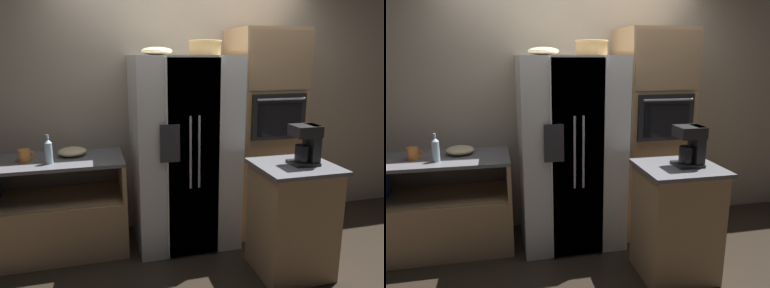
{
  "view_description": "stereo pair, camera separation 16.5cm",
  "coord_description": "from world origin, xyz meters",
  "views": [
    {
      "loc": [
        -0.94,
        -3.33,
        1.78
      ],
      "look_at": [
        -0.06,
        -0.07,
        0.98
      ],
      "focal_mm": 35.0,
      "sensor_mm": 36.0,
      "label": 1
    },
    {
      "loc": [
        -0.78,
        -3.37,
        1.78
      ],
      "look_at": [
        -0.06,
        -0.07,
        0.98
      ],
      "focal_mm": 35.0,
      "sensor_mm": 36.0,
      "label": 2
    }
  ],
  "objects": [
    {
      "name": "island_counter",
      "position": [
        0.6,
        -0.79,
        0.47
      ],
      "size": [
        0.63,
        0.59,
        0.94
      ],
      "color": "tan",
      "rests_on": "ground_plane"
    },
    {
      "name": "coffee_maker",
      "position": [
        0.69,
        -0.8,
        1.11
      ],
      "size": [
        0.21,
        0.19,
        0.32
      ],
      "color": "black",
      "rests_on": "island_counter"
    },
    {
      "name": "wall_back",
      "position": [
        0.0,
        0.43,
        1.4
      ],
      "size": [
        12.0,
        0.06,
        2.8
      ],
      "color": "tan",
      "rests_on": "ground_plane"
    },
    {
      "name": "refrigerator",
      "position": [
        -0.12,
        0.02,
        0.89
      ],
      "size": [
        0.94,
        0.8,
        1.79
      ],
      "color": "white",
      "rests_on": "ground_plane"
    },
    {
      "name": "counter_left",
      "position": [
        -1.44,
        0.08,
        0.32
      ],
      "size": [
        1.47,
        0.65,
        0.89
      ],
      "color": "tan",
      "rests_on": "ground_plane"
    },
    {
      "name": "mug",
      "position": [
        -1.53,
        0.06,
        0.94
      ],
      "size": [
        0.14,
        0.1,
        0.11
      ],
      "color": "orange",
      "rests_on": "counter_left"
    },
    {
      "name": "bottle_tall",
      "position": [
        -1.32,
        -0.05,
        1.0
      ],
      "size": [
        0.06,
        0.06,
        0.25
      ],
      "color": "silver",
      "rests_on": "counter_left"
    },
    {
      "name": "wall_oven",
      "position": [
        0.72,
        0.08,
        1.02
      ],
      "size": [
        0.65,
        0.7,
        2.04
      ],
      "color": "tan",
      "rests_on": "ground_plane"
    },
    {
      "name": "wicker_basket",
      "position": [
        0.08,
        0.0,
        1.86
      ],
      "size": [
        0.3,
        0.3,
        0.13
      ],
      "color": "tan",
      "rests_on": "refrigerator"
    },
    {
      "name": "mixing_bowl",
      "position": [
        -1.14,
        0.17,
        0.92
      ],
      "size": [
        0.26,
        0.26,
        0.08
      ],
      "color": "beige",
      "rests_on": "counter_left"
    },
    {
      "name": "fruit_bowl",
      "position": [
        -0.34,
        0.12,
        1.83
      ],
      "size": [
        0.29,
        0.29,
        0.07
      ],
      "color": "beige",
      "rests_on": "refrigerator"
    },
    {
      "name": "ground_plane",
      "position": [
        0.0,
        0.0,
        0.0
      ],
      "size": [
        20.0,
        20.0,
        0.0
      ],
      "primitive_type": "plane",
      "color": "black"
    }
  ]
}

